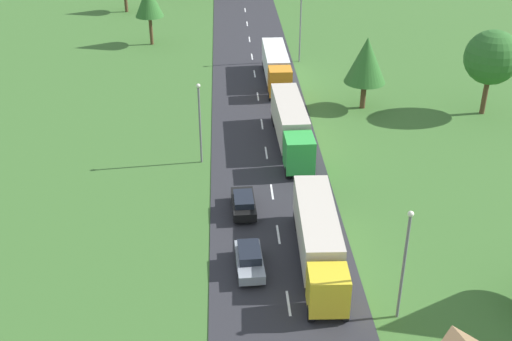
{
  "coord_description": "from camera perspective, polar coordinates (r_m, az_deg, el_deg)",
  "views": [
    {
      "loc": [
        -3.71,
        -20.17,
        26.78
      ],
      "look_at": [
        -1.29,
        25.2,
        1.9
      ],
      "focal_mm": 45.15,
      "sensor_mm": 36.0,
      "label": 1
    }
  ],
  "objects": [
    {
      "name": "tree_maple",
      "position": [
        67.32,
        9.74,
        9.59
      ],
      "size": [
        4.31,
        4.31,
        7.61
      ],
      "color": "#513823",
      "rests_on": "ground"
    },
    {
      "name": "lamppost_second",
      "position": [
        55.54,
        -5.01,
        4.56
      ],
      "size": [
        0.36,
        0.36,
        7.39
      ],
      "color": "slate",
      "rests_on": "ground"
    },
    {
      "name": "car_third",
      "position": [
        49.51,
        -1.12,
        -2.91
      ],
      "size": [
        1.88,
        4.25,
        1.48
      ],
      "color": "black",
      "rests_on": "road"
    },
    {
      "name": "lane_marking_centre",
      "position": [
        49.26,
        1.76,
        -4.15
      ],
      "size": [
        0.16,
        122.61,
        0.01
      ],
      "color": "white",
      "rests_on": "road"
    },
    {
      "name": "truck_third",
      "position": [
        74.41,
        1.8,
        9.3
      ],
      "size": [
        2.54,
        11.99,
        3.47
      ],
      "color": "orange",
      "rests_on": "road"
    },
    {
      "name": "lamppost_third",
      "position": [
        80.7,
        3.97,
        13.06
      ],
      "size": [
        0.36,
        0.36,
        9.24
      ],
      "color": "slate",
      "rests_on": "ground"
    },
    {
      "name": "truck_second",
      "position": [
        59.11,
        3.14,
        4.08
      ],
      "size": [
        2.8,
        13.11,
        3.75
      ],
      "color": "green",
      "rests_on": "road"
    },
    {
      "name": "truck_lead",
      "position": [
        43.62,
        5.56,
        -5.94
      ],
      "size": [
        2.82,
        12.3,
        3.53
      ],
      "color": "yellow",
      "rests_on": "road"
    },
    {
      "name": "road",
      "position": [
        52.2,
        1.46,
        -2.13
      ],
      "size": [
        10.0,
        140.0,
        0.06
      ],
      "primitive_type": "cube",
      "color": "#2B2B30",
      "rests_on": "ground"
    },
    {
      "name": "car_second",
      "position": [
        43.49,
        -0.58,
        -7.87
      ],
      "size": [
        1.93,
        4.34,
        1.56
      ],
      "color": "#8C939E",
      "rests_on": "road"
    },
    {
      "name": "tree_elm",
      "position": [
        68.82,
        20.16,
        9.37
      ],
      "size": [
        5.45,
        5.45,
        8.75
      ],
      "color": "#513823",
      "rests_on": "ground"
    },
    {
      "name": "lamppost_lead",
      "position": [
        38.69,
        13.02,
        -7.72
      ],
      "size": [
        0.36,
        0.36,
        7.62
      ],
      "color": "slate",
      "rests_on": "ground"
    },
    {
      "name": "tree_pine",
      "position": [
        88.22,
        -9.49,
        14.59
      ],
      "size": [
        3.76,
        3.76,
        7.95
      ],
      "color": "#513823",
      "rests_on": "ground"
    }
  ]
}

